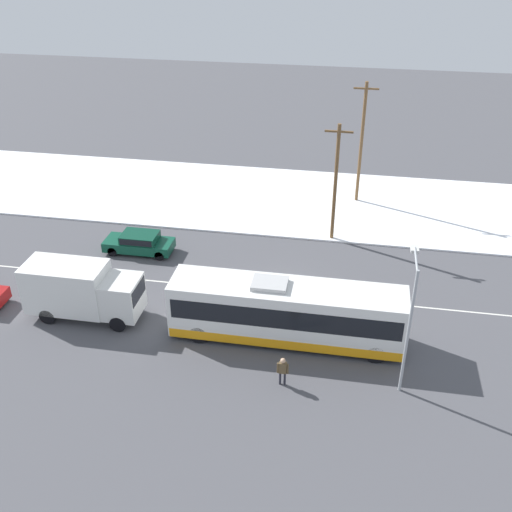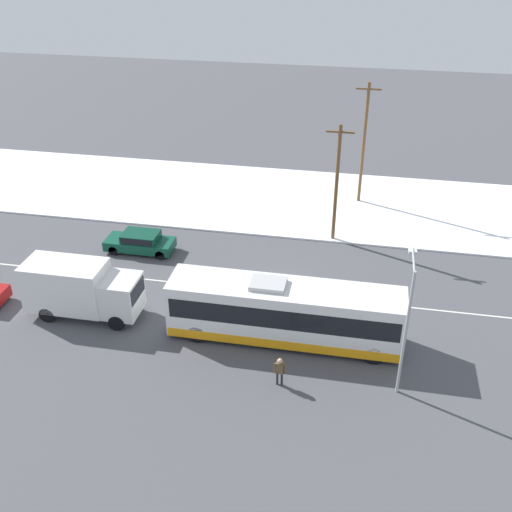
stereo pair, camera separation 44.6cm
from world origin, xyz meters
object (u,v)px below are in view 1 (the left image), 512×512
(utility_pole_roadside, at_px, (336,182))
(city_bus, at_px, (287,312))
(box_truck, at_px, (81,289))
(pedestrian_at_stop, at_px, (283,369))
(utility_pole_snowlot, at_px, (361,142))
(sedan_car, at_px, (139,242))
(streetlamp, at_px, (410,310))

(utility_pole_roadside, bearing_deg, city_bus, -98.15)
(utility_pole_roadside, bearing_deg, box_truck, -138.69)
(city_bus, relative_size, utility_pole_roadside, 1.49)
(city_bus, relative_size, pedestrian_at_stop, 7.72)
(city_bus, distance_m, utility_pole_snowlot, 18.56)
(sedan_car, relative_size, pedestrian_at_stop, 2.87)
(sedan_car, relative_size, utility_pole_snowlot, 0.49)
(sedan_car, relative_size, utility_pole_roadside, 0.55)
(utility_pole_roadside, bearing_deg, streetlamp, -73.33)
(box_truck, relative_size, sedan_car, 1.41)
(pedestrian_at_stop, relative_size, utility_pole_snowlot, 0.17)
(pedestrian_at_stop, distance_m, utility_pole_snowlot, 22.12)
(city_bus, distance_m, streetlamp, 6.82)
(city_bus, height_order, pedestrian_at_stop, city_bus)
(city_bus, xyz_separation_m, box_truck, (-11.35, 0.06, 0.06))
(sedan_car, xyz_separation_m, pedestrian_at_stop, (11.04, -11.03, 0.21))
(city_bus, bearing_deg, box_truck, 179.69)
(utility_pole_snowlot, bearing_deg, utility_pole_roadside, -102.68)
(utility_pole_snowlot, bearing_deg, pedestrian_at_stop, -97.41)
(utility_pole_roadside, bearing_deg, pedestrian_at_stop, -95.07)
(box_truck, bearing_deg, utility_pole_snowlot, 51.16)
(box_truck, height_order, pedestrian_at_stop, box_truck)
(box_truck, xyz_separation_m, pedestrian_at_stop, (11.65, -3.64, -0.78))
(streetlamp, relative_size, utility_pole_roadside, 0.81)
(box_truck, distance_m, sedan_car, 7.48)
(sedan_car, bearing_deg, utility_pole_snowlot, -142.64)
(pedestrian_at_stop, bearing_deg, sedan_car, 135.04)
(city_bus, bearing_deg, utility_pole_snowlot, 80.19)
(box_truck, distance_m, pedestrian_at_stop, 12.23)
(city_bus, relative_size, sedan_car, 2.69)
(city_bus, height_order, sedan_car, city_bus)
(box_truck, bearing_deg, city_bus, -0.31)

